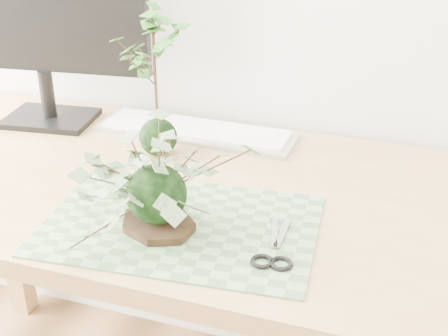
{
  "coord_description": "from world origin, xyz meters",
  "views": [
    {
      "loc": [
        0.33,
        0.18,
        1.35
      ],
      "look_at": [
        0.0,
        1.14,
        0.84
      ],
      "focal_mm": 50.0,
      "sensor_mm": 36.0,
      "label": 1
    }
  ],
  "objects": [
    {
      "name": "desk",
      "position": [
        -0.09,
        1.23,
        0.65
      ],
      "size": [
        1.6,
        0.7,
        0.74
      ],
      "color": "tan",
      "rests_on": "ground_plane"
    },
    {
      "name": "cutting_mat",
      "position": [
        -0.06,
        1.08,
        0.74
      ],
      "size": [
        0.53,
        0.37,
        0.0
      ],
      "primitive_type": "cube",
      "rotation": [
        0.0,
        0.0,
        0.09
      ],
      "color": "#486B43",
      "rests_on": "desk"
    },
    {
      "name": "stone_dish",
      "position": [
        -0.1,
        1.05,
        0.75
      ],
      "size": [
        0.2,
        0.2,
        0.01
      ],
      "primitive_type": "cylinder",
      "rotation": [
        0.0,
        0.0,
        -0.4
      ],
      "color": "black",
      "rests_on": "cutting_mat"
    },
    {
      "name": "ivy_kokedama",
      "position": [
        -0.1,
        1.05,
        0.87
      ],
      "size": [
        0.33,
        0.33,
        0.22
      ],
      "rotation": [
        0.0,
        0.0,
        -0.08
      ],
      "color": "black",
      "rests_on": "stone_dish"
    },
    {
      "name": "maple_kokedama",
      "position": [
        -0.23,
        1.34,
        0.99
      ],
      "size": [
        0.22,
        0.22,
        0.36
      ],
      "rotation": [
        0.0,
        0.0,
        0.17
      ],
      "color": "black",
      "rests_on": "desk"
    },
    {
      "name": "keyboard",
      "position": [
        -0.19,
        1.48,
        0.75
      ],
      "size": [
        0.49,
        0.15,
        0.02
      ],
      "rotation": [
        0.0,
        0.0,
        -0.02
      ],
      "color": "#B6B6B6",
      "rests_on": "desk"
    },
    {
      "name": "monitor",
      "position": [
        -0.57,
        1.45,
        1.02
      ],
      "size": [
        0.54,
        0.19,
        0.48
      ],
      "rotation": [
        0.0,
        0.0,
        0.13
      ],
      "color": "black",
      "rests_on": "desk"
    },
    {
      "name": "scissors",
      "position": [
        0.12,
        1.03,
        0.75
      ],
      "size": [
        0.08,
        0.16,
        0.01
      ],
      "rotation": [
        0.0,
        0.0,
        0.12
      ],
      "color": "gray",
      "rests_on": "cutting_mat"
    }
  ]
}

